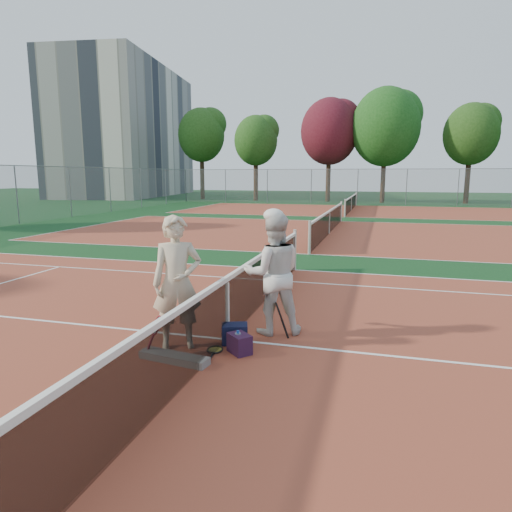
# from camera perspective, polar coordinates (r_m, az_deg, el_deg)

# --- Properties ---
(ground) EXTENTS (130.00, 130.00, 0.00)m
(ground) POSITION_cam_1_polar(r_m,az_deg,el_deg) (7.26, -3.54, -10.40)
(ground) COLOR #0E3616
(ground) RESTS_ON ground
(court_main) EXTENTS (23.77, 10.97, 0.01)m
(court_main) POSITION_cam_1_polar(r_m,az_deg,el_deg) (7.26, -3.54, -10.38)
(court_main) COLOR brown
(court_main) RESTS_ON ground
(court_far_a) EXTENTS (23.77, 10.97, 0.01)m
(court_far_a) POSITION_cam_1_polar(r_m,az_deg,el_deg) (20.21, 9.12, 2.80)
(court_far_a) COLOR brown
(court_far_a) RESTS_ON ground
(court_far_b) EXTENTS (23.77, 10.97, 0.01)m
(court_far_b) POSITION_cam_1_polar(r_m,az_deg,el_deg) (33.59, 11.80, 5.60)
(court_far_b) COLOR brown
(court_far_b) RESTS_ON ground
(net_main) EXTENTS (0.10, 10.98, 1.02)m
(net_main) POSITION_cam_1_polar(r_m,az_deg,el_deg) (7.10, -3.59, -6.55)
(net_main) COLOR black
(net_main) RESTS_ON ground
(net_far_a) EXTENTS (0.10, 10.98, 1.02)m
(net_far_a) POSITION_cam_1_polar(r_m,az_deg,el_deg) (20.15, 9.16, 4.23)
(net_far_a) COLOR black
(net_far_a) RESTS_ON ground
(net_far_b) EXTENTS (0.10, 10.98, 1.02)m
(net_far_b) POSITION_cam_1_polar(r_m,az_deg,el_deg) (33.55, 11.83, 6.47)
(net_far_b) COLOR black
(net_far_b) RESTS_ON ground
(fence_back) EXTENTS (32.00, 0.06, 3.00)m
(fence_back) POSITION_cam_1_polar(r_m,az_deg,el_deg) (40.49, 12.58, 8.44)
(fence_back) COLOR slate
(fence_back) RESTS_ON ground
(apartment_block) EXTENTS (12.96, 23.18, 15.00)m
(apartment_block) POSITION_cam_1_polar(r_m,az_deg,el_deg) (59.01, -15.80, 14.61)
(apartment_block) COLOR beige
(apartment_block) RESTS_ON ground
(player_a) EXTENTS (0.86, 0.76, 1.98)m
(player_a) POSITION_cam_1_polar(r_m,az_deg,el_deg) (6.77, -9.82, -3.31)
(player_a) COLOR beige
(player_a) RESTS_ON ground
(player_b) EXTENTS (1.16, 1.03, 1.96)m
(player_b) POSITION_cam_1_polar(r_m,az_deg,el_deg) (7.31, 2.17, -2.23)
(player_b) COLOR silver
(player_b) RESTS_ON ground
(racket_red) EXTENTS (0.37, 0.37, 0.56)m
(racket_red) POSITION_cam_1_polar(r_m,az_deg,el_deg) (6.74, -12.23, -9.72)
(racket_red) COLOR maroon
(racket_red) RESTS_ON ground
(racket_black_held) EXTENTS (0.30, 0.33, 0.58)m
(racket_black_held) POSITION_cam_1_polar(r_m,az_deg,el_deg) (7.22, 2.86, -8.11)
(racket_black_held) COLOR black
(racket_black_held) RESTS_ON ground
(racket_spare) EXTENTS (0.36, 0.64, 0.03)m
(racket_spare) POSITION_cam_1_polar(r_m,az_deg,el_deg) (6.85, -5.16, -11.59)
(racket_spare) COLOR black
(racket_spare) RESTS_ON ground
(sports_bag_navy) EXTENTS (0.45, 0.37, 0.31)m
(sports_bag_navy) POSITION_cam_1_polar(r_m,az_deg,el_deg) (7.06, -2.68, -9.70)
(sports_bag_navy) COLOR black
(sports_bag_navy) RESTS_ON ground
(sports_bag_purple) EXTENTS (0.42, 0.41, 0.28)m
(sports_bag_purple) POSITION_cam_1_polar(r_m,az_deg,el_deg) (6.70, -2.07, -10.90)
(sports_bag_purple) COLOR #2A102D
(sports_bag_purple) RESTS_ON ground
(net_cover_canvas) EXTENTS (1.05, 0.39, 0.11)m
(net_cover_canvas) POSITION_cam_1_polar(r_m,az_deg,el_deg) (6.54, -10.20, -12.42)
(net_cover_canvas) COLOR #66605C
(net_cover_canvas) RESTS_ON ground
(water_bottle) EXTENTS (0.09, 0.09, 0.30)m
(water_bottle) POSITION_cam_1_polar(r_m,az_deg,el_deg) (6.70, -2.27, -10.82)
(water_bottle) COLOR #C9E9FF
(water_bottle) RESTS_ON ground
(tree_back_0) EXTENTS (4.71, 4.71, 9.21)m
(tree_back_0) POSITION_cam_1_polar(r_m,az_deg,el_deg) (48.40, -6.84, 14.74)
(tree_back_0) COLOR #382314
(tree_back_0) RESTS_ON ground
(tree_back_1) EXTENTS (4.18, 4.18, 8.19)m
(tree_back_1) POSITION_cam_1_polar(r_m,az_deg,el_deg) (45.56, -0.02, 14.20)
(tree_back_1) COLOR #382314
(tree_back_1) RESTS_ON ground
(tree_back_maroon) EXTENTS (5.33, 5.33, 9.53)m
(tree_back_maroon) POSITION_cam_1_polar(r_m,az_deg,el_deg) (44.36, 9.17, 15.08)
(tree_back_maroon) COLOR #382314
(tree_back_maroon) RESTS_ON ground
(tree_back_3) EXTENTS (6.07, 6.07, 10.22)m
(tree_back_3) POSITION_cam_1_polar(r_m,az_deg,el_deg) (43.87, 15.88, 15.24)
(tree_back_3) COLOR #382314
(tree_back_3) RESTS_ON ground
(tree_back_4) EXTENTS (4.61, 4.61, 8.63)m
(tree_back_4) POSITION_cam_1_polar(r_m,az_deg,el_deg) (44.80, 25.28, 13.58)
(tree_back_4) COLOR #382314
(tree_back_4) RESTS_ON ground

